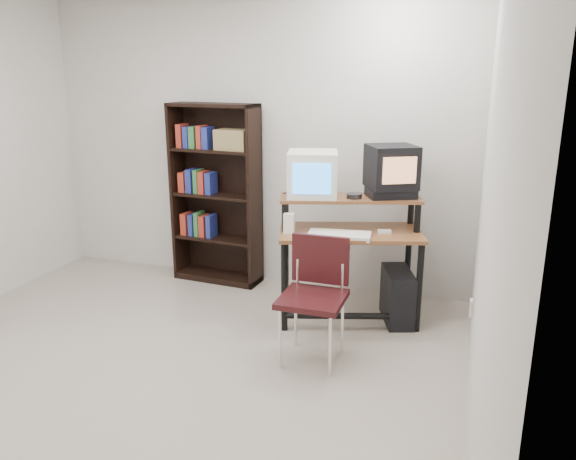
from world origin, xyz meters
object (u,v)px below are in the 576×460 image
(crt_monitor, at_px, (312,175))
(pc_tower, at_px, (397,296))
(school_chair, at_px, (315,286))
(computer_desk, at_px, (350,237))
(crt_tv, at_px, (391,167))
(bookshelf, at_px, (217,192))

(crt_monitor, xyz_separation_m, pc_tower, (0.71, 0.01, -0.94))
(school_chair, bearing_deg, crt_monitor, 108.18)
(crt_monitor, distance_m, school_chair, 1.00)
(crt_monitor, relative_size, school_chair, 0.55)
(computer_desk, bearing_deg, crt_tv, 21.21)
(computer_desk, distance_m, school_chair, 0.73)
(computer_desk, xyz_separation_m, crt_tv, (0.27, 0.21, 0.54))
(bookshelf, bearing_deg, computer_desk, -15.22)
(crt_tv, bearing_deg, school_chair, -139.11)
(pc_tower, xyz_separation_m, bookshelf, (-1.75, 0.43, 0.65))
(school_chair, bearing_deg, pc_tower, 58.71)
(bookshelf, bearing_deg, crt_monitor, -18.84)
(crt_monitor, bearing_deg, computer_desk, -20.82)
(computer_desk, xyz_separation_m, crt_monitor, (-0.32, 0.04, 0.48))
(computer_desk, bearing_deg, school_chair, -113.64)
(pc_tower, bearing_deg, crt_tv, 108.15)
(computer_desk, height_order, school_chair, computer_desk)
(computer_desk, relative_size, school_chair, 1.43)
(bookshelf, bearing_deg, school_chair, -38.72)
(pc_tower, distance_m, school_chair, 0.95)
(computer_desk, relative_size, pc_tower, 2.69)
(crt_monitor, height_order, crt_tv, crt_tv)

